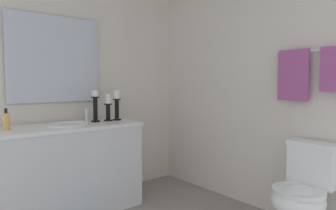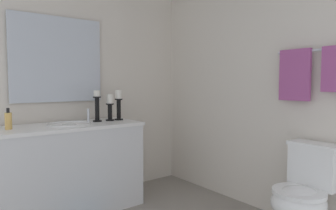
{
  "view_description": "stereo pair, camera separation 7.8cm",
  "coord_description": "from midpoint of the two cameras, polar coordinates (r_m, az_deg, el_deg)",
  "views": [
    {
      "loc": [
        1.87,
        -1.33,
        1.22
      ],
      "look_at": [
        -0.16,
        0.35,
        1.03
      ],
      "focal_mm": 32.78,
      "sensor_mm": 36.0,
      "label": 1
    },
    {
      "loc": [
        1.91,
        -1.26,
        1.22
      ],
      "look_at": [
        -0.16,
        0.35,
        1.03
      ],
      "focal_mm": 32.78,
      "sensor_mm": 36.0,
      "label": 2
    }
  ],
  "objects": [
    {
      "name": "wall_left",
      "position": [
        3.38,
        -17.13,
        3.99
      ],
      "size": [
        0.04,
        2.49,
        2.45
      ],
      "primitive_type": "cube",
      "color": "silver",
      "rests_on": "ground"
    },
    {
      "name": "soap_bottle",
      "position": [
        2.87,
        -28.57,
        -2.65
      ],
      "size": [
        0.06,
        0.06,
        0.18
      ],
      "color": "#E5B259",
      "rests_on": "vanity_cabinet"
    },
    {
      "name": "towel_bar",
      "position": [
        2.76,
        24.94,
        9.18
      ],
      "size": [
        0.68,
        0.02,
        0.02
      ],
      "primitive_type": "cylinder",
      "rotation": [
        0.0,
        1.57,
        0.0
      ],
      "color": "silver"
    },
    {
      "name": "candle_holder_mid",
      "position": [
        3.16,
        -14.06,
        -0.08
      ],
      "size": [
        0.09,
        0.09,
        0.31
      ],
      "color": "black",
      "rests_on": "vanity_cabinet"
    },
    {
      "name": "candle_holder_tall",
      "position": [
        3.25,
        -10.18,
        0.16
      ],
      "size": [
        0.09,
        0.09,
        0.31
      ],
      "color": "black",
      "rests_on": "vanity_cabinet"
    },
    {
      "name": "towel_center",
      "position": [
        2.67,
        27.99,
        5.94
      ],
      "size": [
        0.23,
        0.03,
        0.35
      ],
      "primitive_type": "cube",
      "color": "#A54C8C",
      "rests_on": "towel_bar"
    },
    {
      "name": "toilet",
      "position": [
        2.67,
        23.0,
        -14.87
      ],
      "size": [
        0.39,
        0.54,
        0.75
      ],
      "color": "white",
      "rests_on": "ground"
    },
    {
      "name": "wall_back",
      "position": [
        3.17,
        13.75,
        4.06
      ],
      "size": [
        2.45,
        0.04,
        2.45
      ],
      "primitive_type": "cube",
      "color": "silver",
      "rests_on": "ground"
    },
    {
      "name": "sink_basin",
      "position": [
        3.01,
        -18.85,
        -4.24
      ],
      "size": [
        0.4,
        0.4,
        0.24
      ],
      "color": "white",
      "rests_on": "vanity_cabinet"
    },
    {
      "name": "towel_near_vanity",
      "position": [
        2.81,
        21.53,
        5.19
      ],
      "size": [
        0.27,
        0.03,
        0.43
      ],
      "primitive_type": "cube",
      "color": "#A54C8C",
      "rests_on": "towel_bar"
    },
    {
      "name": "candle_holder_short",
      "position": [
        3.21,
        -11.78,
        -0.34
      ],
      "size": [
        0.09,
        0.09,
        0.27
      ],
      "color": "black",
      "rests_on": "vanity_cabinet"
    },
    {
      "name": "mirror",
      "position": [
        3.26,
        -20.9,
        7.97
      ],
      "size": [
        0.02,
        0.9,
        0.85
      ],
      "primitive_type": "cube",
      "color": "silver"
    },
    {
      "name": "vanity_cabinet",
      "position": [
        3.09,
        -18.7,
        -11.18
      ],
      "size": [
        0.58,
        1.33,
        0.83
      ],
      "color": "silver",
      "rests_on": "ground"
    }
  ]
}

